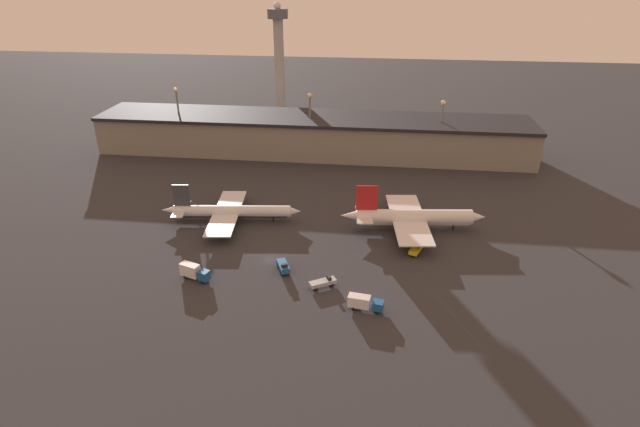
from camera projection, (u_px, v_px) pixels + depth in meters
ground at (270, 259)px, 123.15m from camera, size 600.00×600.00×0.00m
terminal_building at (312, 135)px, 189.39m from camera, size 162.14×24.43×14.39m
airplane_0 at (230, 212)px, 140.27m from camera, size 39.42×29.38×11.12m
airplane_1 at (413, 218)px, 135.37m from camera, size 39.60×31.01×13.04m
service_vehicle_0 at (194, 272)px, 114.56m from camera, size 7.64×4.35×3.69m
service_vehicle_1 at (323, 283)px, 112.16m from camera, size 6.31×4.85×2.45m
service_vehicle_2 at (283, 266)px, 117.87m from camera, size 4.16×5.79×2.77m
service_vehicle_3 at (417, 248)px, 125.72m from camera, size 4.41×6.89×2.58m
service_vehicle_4 at (364, 302)px, 104.45m from camera, size 7.72×3.23×3.21m
lamp_post_0 at (178, 111)px, 190.07m from camera, size 1.80×1.80×24.01m
lamp_post_1 at (310, 116)px, 184.74m from camera, size 1.80×1.80×23.45m
lamp_post_2 at (441, 122)px, 179.89m from camera, size 1.80×1.80×22.20m
control_tower at (279, 54)px, 225.04m from camera, size 9.00×9.00×50.84m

